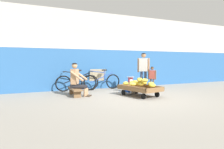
% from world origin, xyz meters
% --- Properties ---
extents(ground_plane, '(80.00, 80.00, 0.00)m').
position_xyz_m(ground_plane, '(0.00, 0.00, 0.00)').
color(ground_plane, gray).
extents(back_wall, '(16.00, 0.30, 3.32)m').
position_xyz_m(back_wall, '(0.00, 3.06, 1.66)').
color(back_wall, '#2D609E').
rests_on(back_wall, ground).
extents(banana_cart, '(1.10, 1.58, 0.36)m').
position_xyz_m(banana_cart, '(0.16, 0.48, 0.24)').
color(banana_cart, brown).
rests_on(banana_cart, ground).
extents(banana_pile, '(0.97, 1.46, 0.27)m').
position_xyz_m(banana_pile, '(0.19, 0.52, 0.46)').
color(banana_pile, gold).
rests_on(banana_pile, banana_cart).
extents(low_bench, '(0.34, 1.11, 0.27)m').
position_xyz_m(low_bench, '(-1.87, 1.44, 0.20)').
color(low_bench, brown).
rests_on(low_bench, ground).
extents(vendor_seated, '(0.74, 0.68, 1.14)m').
position_xyz_m(vendor_seated, '(-1.80, 1.39, 0.57)').
color(vendor_seated, tan).
rests_on(vendor_seated, ground).
extents(plastic_crate, '(0.36, 0.28, 0.30)m').
position_xyz_m(plastic_crate, '(0.35, 1.46, 0.15)').
color(plastic_crate, '#234CA8').
rests_on(plastic_crate, ground).
extents(weighing_scale, '(0.30, 0.30, 0.29)m').
position_xyz_m(weighing_scale, '(0.35, 1.46, 0.45)').
color(weighing_scale, '#28282D').
rests_on(weighing_scale, plastic_crate).
extents(bicycle_near_left, '(1.66, 0.48, 0.86)m').
position_xyz_m(bicycle_near_left, '(-1.52, 2.55, 0.35)').
color(bicycle_near_left, black).
rests_on(bicycle_near_left, ground).
extents(bicycle_far_left, '(1.66, 0.48, 0.86)m').
position_xyz_m(bicycle_far_left, '(-0.41, 2.54, 0.35)').
color(bicycle_far_left, black).
rests_on(bicycle_far_left, ground).
extents(sign_board, '(0.70, 0.30, 0.86)m').
position_xyz_m(sign_board, '(-0.51, 2.90, 0.43)').
color(sign_board, '#C6B289').
rests_on(sign_board, ground).
extents(customer_adult, '(0.37, 0.38, 1.53)m').
position_xyz_m(customer_adult, '(0.93, 1.41, 0.95)').
color(customer_adult, '#38425B').
rests_on(customer_adult, ground).
extents(customer_child, '(0.23, 0.25, 0.99)m').
position_xyz_m(customer_child, '(1.10, 1.07, 0.61)').
color(customer_child, brown).
rests_on(customer_child, ground).
extents(shopping_bag, '(0.18, 0.12, 0.24)m').
position_xyz_m(shopping_bag, '(0.28, 1.12, 0.12)').
color(shopping_bag, silver).
rests_on(shopping_bag, ground).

